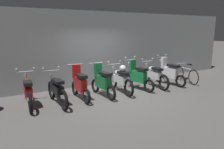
{
  "coord_description": "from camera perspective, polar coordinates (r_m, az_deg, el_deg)",
  "views": [
    {
      "loc": [
        -3.85,
        -6.47,
        2.35
      ],
      "look_at": [
        0.01,
        0.25,
        0.75
      ],
      "focal_mm": 34.58,
      "sensor_mm": 36.0,
      "label": 1
    }
  ],
  "objects": [
    {
      "name": "ground_plane",
      "position": [
        7.89,
        0.86,
        -5.66
      ],
      "size": [
        80.0,
        80.0,
        0.0
      ],
      "primitive_type": "plane",
      "color": "#565451"
    },
    {
      "name": "back_wall",
      "position": [
        9.34,
        -5.42,
        6.78
      ],
      "size": [
        16.0,
        0.3,
        3.13
      ],
      "primitive_type": "cube",
      "color": "gray",
      "rests_on": "ground"
    },
    {
      "name": "motorbike_slot_0",
      "position": [
        7.2,
        -21.33,
        -4.1
      ],
      "size": [
        0.59,
        1.95,
        1.15
      ],
      "color": "black",
      "rests_on": "ground"
    },
    {
      "name": "motorbike_slot_1",
      "position": [
        7.12,
        -14.42,
        -3.83
      ],
      "size": [
        0.59,
        1.95,
        1.15
      ],
      "color": "black",
      "rests_on": "ground"
    },
    {
      "name": "motorbike_slot_2",
      "position": [
        7.47,
        -8.52,
        -2.61
      ],
      "size": [
        0.56,
        1.68,
        1.18
      ],
      "color": "black",
      "rests_on": "ground"
    },
    {
      "name": "motorbike_slot_3",
      "position": [
        7.74,
        -2.63,
        -1.98
      ],
      "size": [
        0.56,
        1.68,
        1.18
      ],
      "color": "black",
      "rests_on": "ground"
    },
    {
      "name": "motorbike_slot_4",
      "position": [
        8.23,
        2.21,
        -1.13
      ],
      "size": [
        0.59,
        1.95,
        1.15
      ],
      "color": "black",
      "rests_on": "ground"
    },
    {
      "name": "motorbike_slot_5",
      "position": [
        8.69,
        6.79,
        -0.51
      ],
      "size": [
        0.58,
        1.67,
        1.29
      ],
      "color": "black",
      "rests_on": "ground"
    },
    {
      "name": "motorbike_slot_6",
      "position": [
        9.21,
        11.02,
        -0.19
      ],
      "size": [
        0.59,
        1.95,
        1.15
      ],
      "color": "black",
      "rests_on": "ground"
    },
    {
      "name": "motorbike_slot_7",
      "position": [
        9.73,
        14.87,
        0.48
      ],
      "size": [
        0.59,
        1.68,
        1.29
      ],
      "color": "black",
      "rests_on": "ground"
    },
    {
      "name": "bicycle",
      "position": [
        10.4,
        18.99,
        0.0
      ],
      "size": [
        0.54,
        1.7,
        0.89
      ],
      "color": "black",
      "rests_on": "ground"
    }
  ]
}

